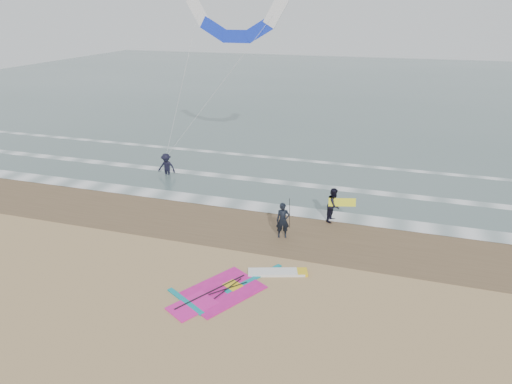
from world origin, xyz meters
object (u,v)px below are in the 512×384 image
(person_walking, at_px, (334,205))
(person_wading, at_px, (166,162))
(windsurf_rig, at_px, (238,286))
(person_standing, at_px, (283,221))
(surf_kite, at_px, (236,24))

(person_walking, relative_size, person_wading, 0.97)
(windsurf_rig, relative_size, person_standing, 2.88)
(windsurf_rig, height_order, person_walking, person_walking)
(person_wading, distance_m, surf_kite, 9.38)
(windsurf_rig, distance_m, person_standing, 4.49)
(windsurf_rig, height_order, person_standing, person_standing)
(person_walking, bearing_deg, person_standing, 154.64)
(surf_kite, bearing_deg, person_wading, -131.09)
(person_wading, height_order, surf_kite, surf_kite)
(person_wading, relative_size, surf_kite, 0.19)
(person_walking, xyz_separation_m, surf_kite, (-7.49, 7.31, 7.90))
(person_walking, bearing_deg, person_wading, 85.65)
(windsurf_rig, distance_m, person_wading, 13.22)
(windsurf_rig, bearing_deg, person_wading, 129.00)
(person_walking, height_order, person_wading, person_wading)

